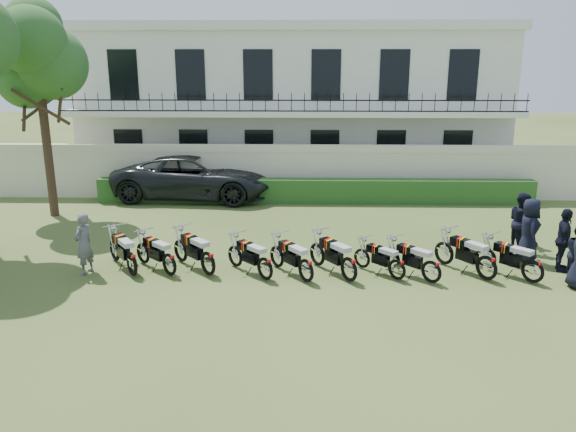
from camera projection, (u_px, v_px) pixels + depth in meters
name	position (u px, v px, depth m)	size (l,w,h in m)	color
ground	(286.00, 262.00, 16.47)	(100.00, 100.00, 0.00)	#3D4B1E
perimeter_wall	(291.00, 171.00, 23.86)	(30.00, 0.35, 2.30)	beige
hedge	(315.00, 191.00, 23.25)	(18.00, 0.60, 1.00)	#204D1B
building	(293.00, 101.00, 28.93)	(20.40, 9.60, 7.40)	silver
tree_west_near	(38.00, 56.00, 19.92)	(3.40, 3.20, 7.90)	#473323
motorcycle_0	(132.00, 258.00, 15.25)	(1.32, 1.76, 1.15)	black
motorcycle_1	(169.00, 259.00, 15.29)	(1.49, 1.41, 1.07)	black
motorcycle_2	(208.00, 258.00, 15.28)	(1.50, 1.63, 1.15)	black
motorcycle_3	(265.00, 263.00, 14.98)	(1.41, 1.50, 1.07)	black
motorcycle_4	(306.00, 265.00, 14.82)	(1.27, 1.66, 1.09)	black
motorcycle_5	(349.00, 264.00, 14.85)	(1.27, 1.81, 1.15)	black
motorcycle_6	(397.00, 265.00, 15.00)	(1.30, 1.34, 0.97)	black
motorcycle_7	(432.00, 266.00, 14.78)	(1.42, 1.42, 1.05)	black
motorcycle_8	(487.00, 262.00, 14.95)	(1.32, 1.79, 1.16)	black
motorcycle_9	(533.00, 266.00, 14.77)	(1.40, 1.55, 1.08)	black
suv	(195.00, 177.00, 23.94)	(3.12, 6.76, 1.88)	black
inspector	(84.00, 244.00, 15.38)	(0.63, 0.41, 1.73)	slate
officer_2	(563.00, 240.00, 15.59)	(1.06, 0.44, 1.80)	black
officer_3	(529.00, 231.00, 16.31)	(0.93, 0.60, 1.90)	black
officer_4	(521.00, 222.00, 17.34)	(0.89, 0.69, 1.83)	black
officer_5	(523.00, 220.00, 17.88)	(0.95, 0.39, 1.62)	black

